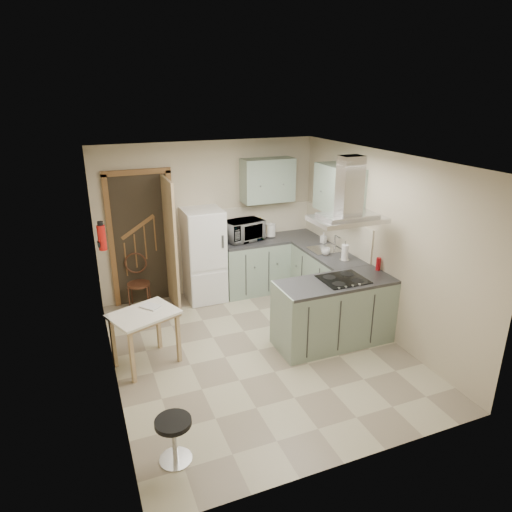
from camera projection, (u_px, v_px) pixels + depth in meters
name	position (u px, v px, depth m)	size (l,w,h in m)	color
floor	(258.00, 350.00, 6.02)	(4.20, 4.20, 0.00)	#B0A889
ceiling	(258.00, 159.00, 5.16)	(4.20, 4.20, 0.00)	silver
back_wall	(210.00, 219.00, 7.42)	(3.60, 3.60, 0.00)	#BCAE92
left_wall	(105.00, 284.00, 4.96)	(4.20, 4.20, 0.00)	#BCAE92
right_wall	(380.00, 244.00, 6.22)	(4.20, 4.20, 0.00)	#BCAE92
doorway	(142.00, 239.00, 7.07)	(1.10, 0.12, 2.10)	brown
fridge	(204.00, 255.00, 7.26)	(0.60, 0.60, 1.50)	white
counter_back	(254.00, 266.00, 7.66)	(1.08, 0.60, 0.90)	#9EB2A0
counter_right	(318.00, 273.00, 7.37)	(0.60, 1.95, 0.90)	#9EB2A0
splashback	(264.00, 219.00, 7.78)	(1.68, 0.02, 0.50)	beige
wall_cabinet_back	(268.00, 180.00, 7.39)	(0.85, 0.35, 0.70)	#9EB2A0
wall_cabinet_right	(339.00, 190.00, 6.69)	(0.35, 0.90, 0.70)	#9EB2A0
peninsula	(334.00, 312.00, 6.07)	(1.55, 0.65, 0.90)	#9EB2A0
hob	(343.00, 279.00, 5.95)	(0.58, 0.50, 0.01)	black
extractor_hood	(347.00, 219.00, 5.67)	(0.90, 0.55, 0.10)	silver
sink	(325.00, 249.00, 7.06)	(0.45, 0.40, 0.01)	silver
fire_extinguisher	(102.00, 238.00, 5.68)	(0.10, 0.10, 0.32)	#B2140F
drop_leaf_table	(146.00, 339.00, 5.60)	(0.76, 0.57, 0.71)	#D8C785
bentwood_chair	(139.00, 284.00, 7.07)	(0.35, 0.35, 0.79)	#4C3119
stool	(174.00, 440.00, 4.16)	(0.34, 0.34, 0.45)	black
microwave	(244.00, 230.00, 7.45)	(0.61, 0.41, 0.34)	black
kettle	(270.00, 230.00, 7.63)	(0.17, 0.17, 0.25)	silver
cereal_box	(260.00, 229.00, 7.58)	(0.08, 0.21, 0.32)	yellow
soap_bottle	(323.00, 238.00, 7.35)	(0.08, 0.08, 0.17)	#9E9EA9
paper_towel	(345.00, 252.00, 6.59)	(0.10, 0.10, 0.25)	white
cup	(326.00, 252.00, 6.82)	(0.13, 0.13, 0.11)	silver
red_bottle	(378.00, 264.00, 6.24)	(0.06, 0.06, 0.18)	#A50E14
book	(146.00, 306.00, 5.54)	(0.17, 0.23, 0.10)	#963432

